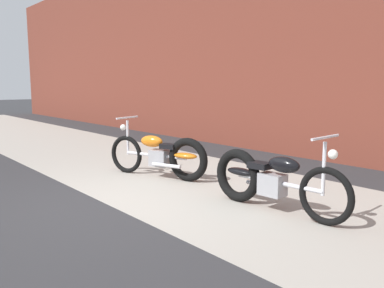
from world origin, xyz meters
name	(u,v)px	position (x,y,z in m)	size (l,w,h in m)	color
ground_plane	(109,205)	(0.00, 0.00, 0.00)	(80.00, 80.00, 0.00)	#2D2D30
sidewalk_slab	(206,184)	(0.00, 1.75, 0.00)	(36.00, 3.50, 0.01)	#9E998E
brick_building_wall	(333,25)	(0.00, 5.20, 2.80)	(36.00, 0.50, 5.60)	brown
motorcycle_orange	(163,155)	(-0.83, 1.49, 0.40)	(1.92, 0.90, 1.03)	black
motorcycle_black	(267,179)	(1.46, 1.49, 0.40)	(2.01, 0.58, 1.03)	black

